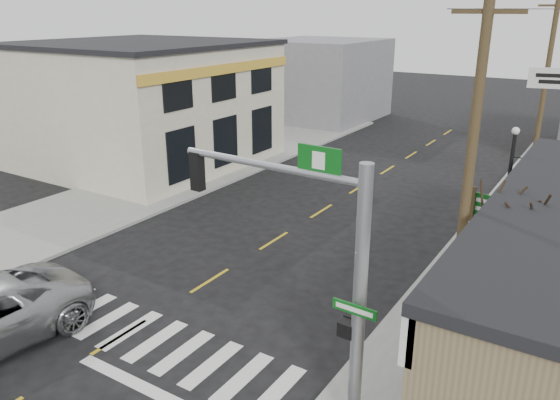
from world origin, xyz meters
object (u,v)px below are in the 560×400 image
Objects in this scene: fire_hydrant at (466,346)px; lamp_post at (509,188)px; utility_pole_far at (544,93)px; guide_sign at (492,221)px; utility_pole_near at (468,184)px; traffic_signal_pole at (327,269)px; bare_tree at (514,200)px.

fire_hydrant is 6.68m from lamp_post.
fire_hydrant is at bearing -90.88° from utility_pole_far.
fire_hydrant is (0.67, -5.30, -1.58)m from guide_sign.
lamp_post is at bearing -91.10° from utility_pole_far.
fire_hydrant is 0.13× the size of lamp_post.
utility_pole_near reaches higher than guide_sign.
traffic_signal_pole is 9.52m from guide_sign.
guide_sign is 1.32m from lamp_post.
guide_sign is at bearing -92.70° from utility_pole_far.
bare_tree is at bearing 67.51° from fire_hydrant.
utility_pole_far is (-0.57, 16.19, 0.11)m from utility_pole_near.
utility_pole_far is at bearing 95.61° from bare_tree.
bare_tree is at bearing 65.82° from traffic_signal_pole.
utility_pole_far is at bearing 70.22° from lamp_post.
utility_pole_near is (1.65, 3.95, 1.02)m from traffic_signal_pole.
traffic_signal_pole is 20.20m from utility_pole_far.
traffic_signal_pole reaches higher than guide_sign.
fire_hydrant is 16.81m from utility_pole_far.
guide_sign is at bearing 97.25° from fire_hydrant.
lamp_post is (-0.42, 6.16, 2.54)m from fire_hydrant.
bare_tree reaches higher than guide_sign.
utility_pole_far reaches higher than traffic_signal_pole.
bare_tree is 0.57× the size of utility_pole_near.
guide_sign is 5.57m from fire_hydrant.
utility_pole_near is 16.20m from utility_pole_far.
bare_tree is at bearing -59.18° from guide_sign.
utility_pole_far reaches higher than guide_sign.
traffic_signal_pole is at bearing -97.49° from utility_pole_far.
fire_hydrant is at bearing 6.31° from utility_pole_near.
utility_pole_far is (-0.58, 10.02, 1.92)m from lamp_post.
utility_pole_near is 0.98× the size of utility_pole_far.
utility_pole_near is at bearing -178.81° from fire_hydrant.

